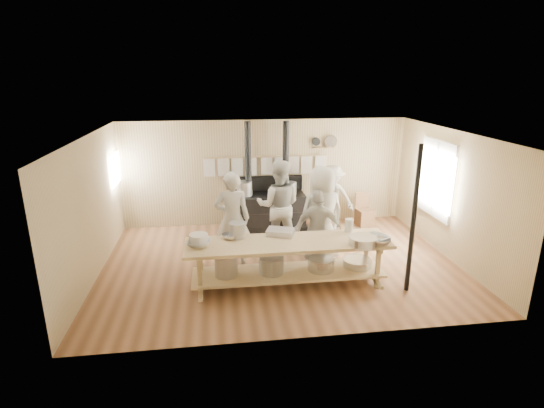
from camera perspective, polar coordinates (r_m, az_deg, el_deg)
name	(u,v)px	position (r m, az deg, el deg)	size (l,w,h in m)	color
ground	(280,264)	(8.61, 1.13, -8.02)	(7.00, 7.00, 0.00)	brown
room_shell	(281,186)	(8.05, 1.20, 2.47)	(7.00, 7.00, 7.00)	tan
window_right	(436,179)	(9.76, 21.22, 3.20)	(0.09, 1.50, 1.65)	beige
left_opening	(115,169)	(10.16, -20.31, 4.41)	(0.00, 0.90, 0.90)	white
stove	(267,207)	(10.37, -0.66, -0.43)	(1.90, 0.75, 2.60)	black
towel_rail	(266,164)	(10.38, -0.83, 5.45)	(3.00, 0.04, 0.47)	tan
back_wall_shelf	(325,143)	(10.60, 7.10, 8.08)	(0.63, 0.14, 0.32)	tan
prep_table	(288,259)	(7.58, 2.13, -7.36)	(3.60, 0.90, 0.85)	tan
support_post	(413,221)	(7.51, 18.48, -2.13)	(0.08, 0.08, 2.60)	black
cook_far_left	(232,219)	(8.28, -5.37, -2.05)	(0.69, 0.46, 1.90)	#BAB6A4
cook_left	(279,206)	(8.98, 0.91, -0.21)	(0.95, 0.74, 1.96)	#BAB6A4
cook_center	(322,214)	(8.48, 6.68, -1.40)	(0.96, 0.62, 1.96)	#BAB6A4
cook_right	(318,229)	(8.28, 6.18, -3.36)	(0.91, 0.38, 1.55)	#BAB6A4
cook_by_window	(332,198)	(10.28, 8.05, 0.85)	(1.03, 0.59, 1.60)	#BAB6A4
chair	(364,216)	(10.87, 12.29, -1.54)	(0.44, 0.44, 0.82)	brown
bowl_white_a	(199,243)	(7.36, -9.82, -5.21)	(0.41, 0.41, 0.10)	white
bowl_steel_a	(230,236)	(7.59, -5.70, -4.34)	(0.28, 0.28, 0.09)	silver
bowl_white_b	(377,238)	(7.69, 13.94, -4.47)	(0.39, 0.39, 0.10)	white
bowl_steel_b	(380,241)	(7.55, 14.38, -4.86)	(0.36, 0.36, 0.11)	silver
roasting_pan	(280,232)	(7.72, 1.12, -3.80)	(0.48, 0.32, 0.11)	#B2B2B7
mixing_bowl_large	(363,241)	(7.43, 12.11, -4.89)	(0.48, 0.48, 0.15)	silver
bucket_galv	(237,230)	(7.62, -4.67, -3.49)	(0.30, 0.30, 0.27)	gray
deep_bowl_enamel	(199,240)	(7.37, -9.83, -4.76)	(0.32, 0.32, 0.20)	white
pitcher	(349,225)	(7.99, 10.31, -2.84)	(0.16, 0.16, 0.24)	white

